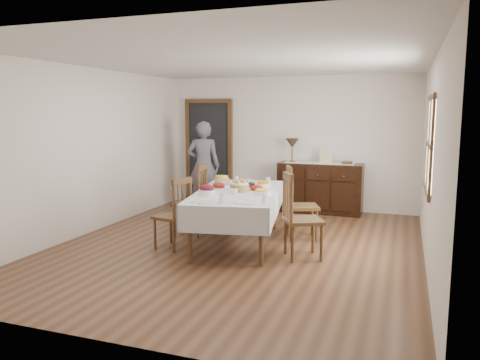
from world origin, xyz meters
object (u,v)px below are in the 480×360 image
(chair_right_near, at_px, (299,215))
(sideboard, at_px, (320,188))
(chair_left_far, at_px, (193,199))
(person, at_px, (204,163))
(chair_right_far, at_px, (299,202))
(chair_left_near, at_px, (175,213))
(table_lamp, at_px, (292,144))
(dining_table, at_px, (238,197))

(chair_right_near, relative_size, sideboard, 0.72)
(chair_left_far, xyz_separation_m, person, (-0.62, 1.80, 0.36))
(chair_right_near, bearing_deg, chair_right_far, -14.15)
(chair_right_near, bearing_deg, chair_left_far, 43.94)
(chair_left_near, distance_m, table_lamp, 3.31)
(chair_right_far, bearing_deg, chair_left_near, 104.93)
(chair_right_far, height_order, sideboard, chair_right_far)
(dining_table, height_order, chair_right_near, chair_right_near)
(chair_left_near, xyz_separation_m, table_lamp, (0.94, 3.08, 0.79))
(chair_left_far, bearing_deg, chair_right_near, 64.94)
(chair_right_far, distance_m, table_lamp, 2.20)
(chair_right_far, xyz_separation_m, table_lamp, (-0.58, 1.99, 0.74))
(chair_left_far, xyz_separation_m, table_lamp, (1.02, 2.30, 0.74))
(person, bearing_deg, dining_table, 108.00)
(chair_left_far, height_order, person, person)
(sideboard, relative_size, person, 0.85)
(chair_left_near, bearing_deg, sideboard, 166.48)
(chair_left_far, height_order, chair_right_far, chair_left_far)
(person, relative_size, table_lamp, 4.03)
(sideboard, bearing_deg, person, -166.93)
(dining_table, bearing_deg, chair_right_near, -31.08)
(chair_right_far, bearing_deg, dining_table, 105.35)
(chair_left_near, xyz_separation_m, person, (-0.70, 2.58, 0.41))
(dining_table, height_order, table_lamp, table_lamp)
(chair_left_near, relative_size, person, 0.55)
(chair_left_near, xyz_separation_m, sideboard, (1.49, 3.09, -0.04))
(chair_left_near, bearing_deg, chair_right_near, 107.34)
(chair_left_far, distance_m, person, 1.94)
(sideboard, bearing_deg, chair_right_far, -89.40)
(sideboard, bearing_deg, chair_left_near, -115.81)
(dining_table, xyz_separation_m, chair_left_far, (-0.82, 0.26, -0.12))
(dining_table, distance_m, chair_left_near, 0.93)
(dining_table, bearing_deg, sideboard, 63.26)
(sideboard, distance_m, table_lamp, 1.00)
(sideboard, relative_size, table_lamp, 3.43)
(chair_left_far, relative_size, person, 0.60)
(chair_left_far, distance_m, sideboard, 2.80)
(dining_table, xyz_separation_m, chair_left_near, (-0.74, -0.52, -0.17))
(chair_left_near, relative_size, chair_right_far, 0.91)
(sideboard, xyz_separation_m, table_lamp, (-0.55, -0.01, 0.83))
(chair_right_near, relative_size, chair_right_far, 1.02)
(dining_table, height_order, chair_left_far, chair_left_far)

